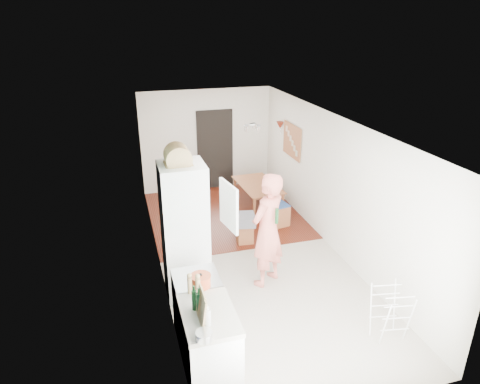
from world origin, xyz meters
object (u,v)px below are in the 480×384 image
person (268,221)px  dining_table (259,196)px  dining_chair (277,204)px  stool (245,233)px  drying_rack (390,314)px

person → dining_table: (0.88, 3.01, -0.91)m
dining_chair → stool: dining_chair is taller
dining_table → dining_chair: bearing=178.7°
person → stool: 1.67m
dining_chair → person: bearing=-126.7°
dining_table → stool: bearing=149.9°
dining_chair → drying_rack: size_ratio=1.26×
person → dining_table: 3.26m
dining_chair → stool: size_ratio=2.48×
person → drying_rack: size_ratio=2.94×
person → dining_table: bearing=-140.8°
dining_chair → stool: 1.05m
person → dining_table: size_ratio=1.82×
stool → drying_rack: bearing=-70.5°
dining_chair → dining_table: bearing=80.6°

